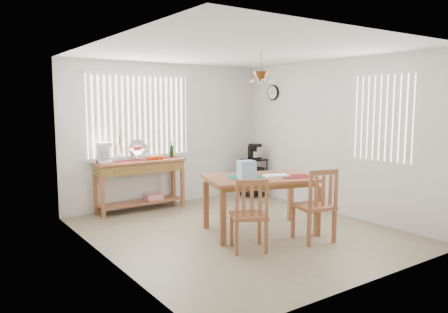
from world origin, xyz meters
TOP-DOWN VIEW (x-y plane):
  - ground at (0.00, 0.00)m, footprint 4.00×4.50m
  - room_shell at (0.00, 0.02)m, footprint 4.20×4.70m
  - sideboard at (-0.66, 2.01)m, footprint 1.58×0.45m
  - sideboard_items at (-0.91, 2.02)m, footprint 1.50×0.38m
  - wire_cart at (1.70, 1.79)m, footprint 0.45×0.36m
  - cart_items at (1.70, 1.80)m, footprint 0.18×0.21m
  - dining_table at (0.23, -0.18)m, footprint 1.76×1.40m
  - table_items at (0.05, -0.27)m, footprint 1.15×0.87m
  - chair_left at (-0.42, -0.75)m, footprint 0.59×0.59m
  - chair_right at (0.56, -0.96)m, footprint 0.55×0.55m

SIDE VIEW (x-z plane):
  - ground at x=0.00m, z-range -0.01..0.00m
  - wire_cart at x=1.70m, z-range 0.08..0.84m
  - chair_left at x=-0.42m, z-range -0.01..0.94m
  - chair_right at x=0.56m, z-range -0.01..1.00m
  - sideboard at x=-0.66m, z-range 0.22..1.11m
  - dining_table at x=0.23m, z-range 0.32..1.14m
  - cart_items at x=1.70m, z-range 0.75..1.06m
  - table_items at x=0.05m, z-range 0.79..1.05m
  - sideboard_items at x=-0.91m, z-range 0.69..1.37m
  - room_shell at x=0.00m, z-range 0.34..3.04m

